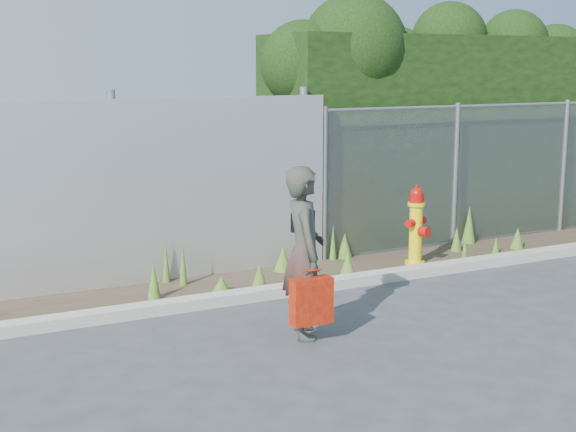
# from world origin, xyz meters

# --- Properties ---
(ground) EXTENTS (80.00, 80.00, 0.00)m
(ground) POSITION_xyz_m (0.00, 0.00, 0.00)
(ground) COLOR #3D3D40
(ground) RESTS_ON ground
(curb) EXTENTS (16.00, 0.22, 0.12)m
(curb) POSITION_xyz_m (0.00, 1.80, 0.06)
(curb) COLOR #AEAA9D
(curb) RESTS_ON ground
(weed_strip) EXTENTS (16.00, 1.28, 0.55)m
(weed_strip) POSITION_xyz_m (-0.74, 2.45, 0.14)
(weed_strip) COLOR #403324
(weed_strip) RESTS_ON ground
(chainlink_fence) EXTENTS (6.50, 0.07, 2.05)m
(chainlink_fence) POSITION_xyz_m (4.25, 3.00, 1.03)
(chainlink_fence) COLOR gray
(chainlink_fence) RESTS_ON ground
(hedge) EXTENTS (7.56, 1.76, 3.57)m
(hedge) POSITION_xyz_m (4.36, 4.00, 1.86)
(hedge) COLOR black
(hedge) RESTS_ON ground
(fire_hydrant) EXTENTS (0.35, 0.32, 1.06)m
(fire_hydrant) POSITION_xyz_m (2.00, 2.25, 0.51)
(fire_hydrant) COLOR yellow
(fire_hydrant) RESTS_ON ground
(woman) EXTENTS (0.56, 0.69, 1.65)m
(woman) POSITION_xyz_m (-0.59, 0.50, 0.83)
(woman) COLOR #0F5F48
(woman) RESTS_ON ground
(red_tote_bag) EXTENTS (0.40, 0.15, 0.52)m
(red_tote_bag) POSITION_xyz_m (-0.64, 0.25, 0.42)
(red_tote_bag) COLOR #A00909
(black_shoulder_bag) EXTENTS (0.25, 0.10, 0.19)m
(black_shoulder_bag) POSITION_xyz_m (-0.54, 0.62, 1.10)
(black_shoulder_bag) COLOR black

